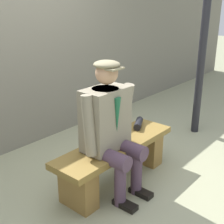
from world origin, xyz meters
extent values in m
plane|color=gray|center=(0.00, 0.00, 0.00)|extent=(30.00, 30.00, 0.00)
cube|color=olive|center=(0.00, 0.00, 0.41)|extent=(1.46, 0.42, 0.06)
cube|color=olive|center=(-0.54, 0.00, 0.19)|extent=(0.18, 0.36, 0.38)
cube|color=olive|center=(0.54, 0.00, 0.19)|extent=(0.18, 0.36, 0.38)
cube|color=gray|center=(0.16, 0.00, 0.75)|extent=(0.46, 0.27, 0.60)
cylinder|color=#1E2338|center=(0.16, 0.00, 1.02)|extent=(0.25, 0.25, 0.06)
cone|color=#195938|center=(0.16, 0.14, 0.83)|extent=(0.07, 0.07, 0.33)
sphere|color=tan|center=(0.16, 0.02, 1.20)|extent=(0.21, 0.21, 0.21)
ellipsoid|color=gray|center=(0.16, 0.02, 1.27)|extent=(0.24, 0.24, 0.07)
cube|color=gray|center=(0.16, 0.11, 1.25)|extent=(0.17, 0.09, 0.02)
cylinder|color=#4D3849|center=(0.03, 0.14, 0.45)|extent=(0.15, 0.45, 0.15)
cylinder|color=#4D3849|center=(0.03, 0.29, 0.23)|extent=(0.11, 0.11, 0.45)
cube|color=black|center=(0.03, 0.35, 0.03)|extent=(0.10, 0.24, 0.05)
cylinder|color=gray|center=(-0.10, 0.04, 0.78)|extent=(0.11, 0.19, 0.56)
cylinder|color=#4D3849|center=(0.29, 0.14, 0.45)|extent=(0.15, 0.45, 0.15)
cylinder|color=#4D3849|center=(0.29, 0.29, 0.23)|extent=(0.11, 0.11, 0.45)
cube|color=black|center=(0.29, 0.35, 0.03)|extent=(0.10, 0.24, 0.05)
cylinder|color=gray|center=(0.42, 0.04, 0.78)|extent=(0.10, 0.15, 0.56)
cylinder|color=black|center=(-0.49, -0.07, 0.49)|extent=(0.26, 0.19, 0.08)
cube|color=slate|center=(0.00, -1.57, 0.95)|extent=(12.00, 0.24, 1.89)
cylinder|color=black|center=(-1.77, 0.03, 1.25)|extent=(0.11, 0.11, 2.49)
camera|label=1|loc=(2.16, 1.78, 1.80)|focal=49.02mm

